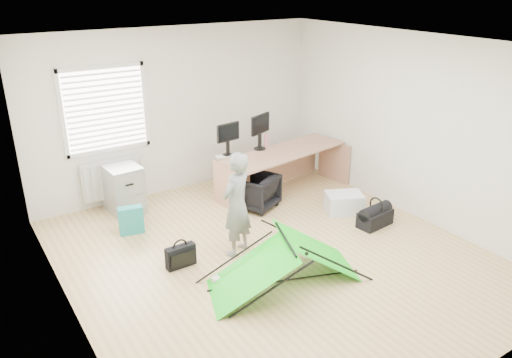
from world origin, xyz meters
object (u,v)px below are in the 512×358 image
filing_cabinet (123,188)px  duffel_bag (375,218)px  monitor_left (228,144)px  kite (285,261)px  storage_crate (344,203)px  person (236,205)px  thermos (266,141)px  laptop_bag (181,256)px  monitor_right (260,137)px  office_chair (256,191)px  desk (284,172)px

filing_cabinet → duffel_bag: size_ratio=1.39×
monitor_left → kite: size_ratio=0.22×
storage_crate → duffel_bag: bearing=-82.9°
person → thermos: bearing=-159.2°
laptop_bag → person: bearing=-8.1°
monitor_right → person: 2.08m
office_chair → kite: kite is taller
laptop_bag → filing_cabinet: bearing=89.7°
monitor_left → monitor_right: bearing=-7.7°
monitor_left → thermos: bearing=-6.5°
monitor_left → kite: (-0.64, -2.44, -0.66)m
desk → laptop_bag: 2.70m
desk → office_chair: 0.73m
monitor_left → monitor_right: monitor_right is taller
monitor_left → person: 1.74m
monitor_left → office_chair: bearing=-76.0°
person → kite: size_ratio=0.74×
filing_cabinet → kite: (0.94, -2.95, -0.08)m
thermos → person: size_ratio=0.17×
thermos → duffel_bag: bearing=-73.8°
kite → laptop_bag: 1.34m
kite → office_chair: bearing=86.0°
person → laptop_bag: person is taller
monitor_left → laptop_bag: size_ratio=1.07×
monitor_right → laptop_bag: bearing=-167.3°
monitor_right → kite: 2.82m
desk → office_chair: (-0.70, -0.21, -0.10)m
storage_crate → duffel_bag: storage_crate is taller
monitor_right → thermos: 0.17m
office_chair → duffel_bag: office_chair is taller
office_chair → kite: 2.10m
storage_crate → filing_cabinet: bearing=146.0°
filing_cabinet → office_chair: bearing=-34.4°
monitor_left → duffel_bag: size_ratio=0.77×
filing_cabinet → monitor_right: 2.32m
filing_cabinet → office_chair: size_ratio=1.24×
person → monitor_left: bearing=-141.5°
storage_crate → duffel_bag: (0.07, -0.59, -0.04)m
monitor_right → thermos: monitor_right is taller
person → laptop_bag: bearing=-31.7°
monitor_right → desk: bearing=-67.0°
storage_crate → laptop_bag: 2.79m
thermos → person: person is taller
monitor_left → person: bearing=-123.7°
kite → storage_crate: 2.17m
office_chair → kite: size_ratio=0.32×
office_chair → thermos: bearing=-160.0°
monitor_left → monitor_right: 0.60m
monitor_right → thermos: bearing=-14.9°
person → kite: (0.12, -0.90, -0.41)m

